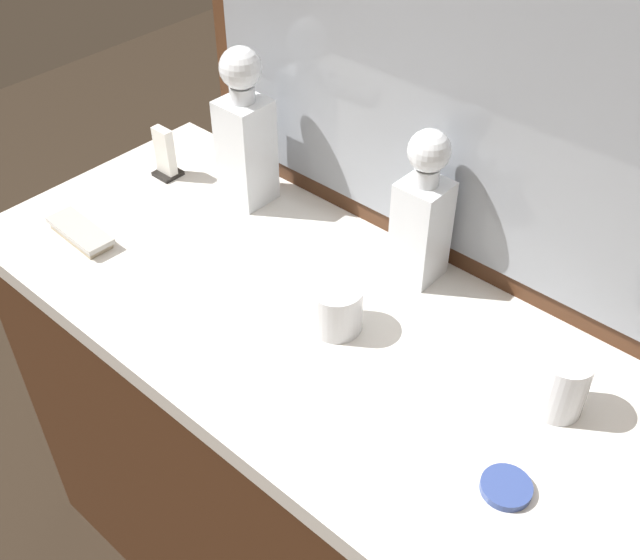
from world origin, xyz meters
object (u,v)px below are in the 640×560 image
(crystal_decanter_far_right, at_px, (246,142))
(napkin_holder, at_px, (165,156))
(crystal_decanter_far_left, at_px, (422,221))
(porcelain_dish, at_px, (506,487))
(crystal_tumbler_rear, at_px, (337,309))
(crystal_tumbler_far_left, at_px, (561,386))
(silver_brush_right, at_px, (81,233))

(crystal_decanter_far_right, height_order, napkin_holder, crystal_decanter_far_right)
(crystal_decanter_far_left, relative_size, porcelain_dish, 4.10)
(crystal_decanter_far_left, bearing_deg, crystal_tumbler_rear, -95.21)
(porcelain_dish, bearing_deg, crystal_tumbler_far_left, 96.88)
(silver_brush_right, relative_size, napkin_holder, 1.41)
(crystal_decanter_far_left, bearing_deg, crystal_tumbler_far_left, -18.47)
(crystal_tumbler_far_left, bearing_deg, crystal_tumbler_rear, -166.55)
(crystal_tumbler_rear, bearing_deg, crystal_decanter_far_right, 156.29)
(silver_brush_right, bearing_deg, crystal_decanter_far_right, 65.70)
(silver_brush_right, bearing_deg, crystal_decanter_far_left, 32.59)
(crystal_tumbler_far_left, distance_m, napkin_holder, 0.93)
(crystal_decanter_far_right, height_order, silver_brush_right, crystal_decanter_far_right)
(crystal_decanter_far_left, height_order, crystal_tumbler_rear, crystal_decanter_far_left)
(crystal_decanter_far_right, xyz_separation_m, crystal_tumbler_rear, (0.38, -0.17, -0.09))
(crystal_decanter_far_left, xyz_separation_m, crystal_tumbler_far_left, (0.34, -0.11, -0.07))
(porcelain_dish, bearing_deg, crystal_tumbler_rear, 166.79)
(crystal_tumbler_far_left, height_order, napkin_holder, napkin_holder)
(crystal_decanter_far_left, height_order, porcelain_dish, crystal_decanter_far_left)
(crystal_tumbler_rear, relative_size, silver_brush_right, 0.57)
(crystal_tumbler_rear, xyz_separation_m, silver_brush_right, (-0.52, -0.14, -0.02))
(porcelain_dish, bearing_deg, crystal_decanter_far_right, 161.39)
(silver_brush_right, bearing_deg, porcelain_dish, 3.48)
(crystal_tumbler_rear, height_order, napkin_holder, napkin_holder)
(crystal_decanter_far_left, relative_size, napkin_holder, 2.63)
(crystal_decanter_far_right, bearing_deg, crystal_decanter_far_left, 4.78)
(crystal_tumbler_far_left, height_order, porcelain_dish, crystal_tumbler_far_left)
(crystal_tumbler_rear, bearing_deg, porcelain_dish, -13.21)
(crystal_decanter_far_right, height_order, crystal_tumbler_rear, crystal_decanter_far_right)
(napkin_holder, bearing_deg, porcelain_dish, -11.79)
(crystal_decanter_far_left, relative_size, crystal_tumbler_rear, 3.26)
(crystal_tumbler_rear, height_order, porcelain_dish, crystal_tumbler_rear)
(crystal_decanter_far_right, xyz_separation_m, crystal_tumbler_far_left, (0.74, -0.08, -0.08))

